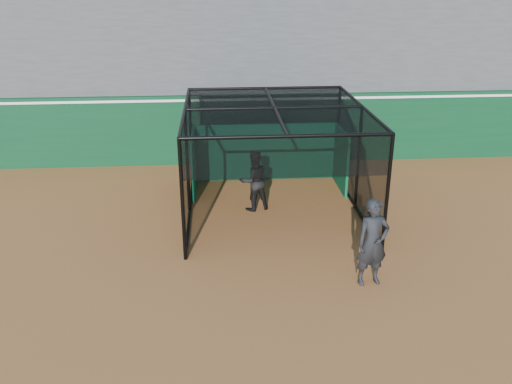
{
  "coord_description": "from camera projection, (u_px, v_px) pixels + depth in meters",
  "views": [
    {
      "loc": [
        -0.42,
        -10.43,
        6.45
      ],
      "look_at": [
        0.52,
        2.0,
        1.4
      ],
      "focal_mm": 38.0,
      "sensor_mm": 36.0,
      "label": 1
    }
  ],
  "objects": [
    {
      "name": "batting_cage",
      "position": [
        274.0,
        161.0,
        15.3
      ],
      "size": [
        4.95,
        5.58,
        3.04
      ],
      "color": "black",
      "rests_on": "ground"
    },
    {
      "name": "on_deck_player",
      "position": [
        373.0,
        243.0,
        11.78
      ],
      "size": [
        0.8,
        0.6,
        2.01
      ],
      "color": "black",
      "rests_on": "ground"
    },
    {
      "name": "batter",
      "position": [
        254.0,
        181.0,
        15.6
      ],
      "size": [
        1.04,
        0.92,
        1.79
      ],
      "primitive_type": "imported",
      "rotation": [
        0.0,
        0.0,
        3.46
      ],
      "color": "black",
      "rests_on": "ground"
    },
    {
      "name": "ground",
      "position": [
        239.0,
        284.0,
        12.09
      ],
      "size": [
        120.0,
        120.0,
        0.0
      ],
      "primitive_type": "plane",
      "color": "#94572B",
      "rests_on": "ground"
    },
    {
      "name": "outfield_wall",
      "position": [
        228.0,
        128.0,
        19.46
      ],
      "size": [
        50.0,
        0.5,
        2.5
      ],
      "color": "#0A3A1D",
      "rests_on": "ground"
    },
    {
      "name": "grandstand",
      "position": [
        224.0,
        26.0,
        21.75
      ],
      "size": [
        50.0,
        7.85,
        8.95
      ],
      "color": "#4C4C4F",
      "rests_on": "ground"
    }
  ]
}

